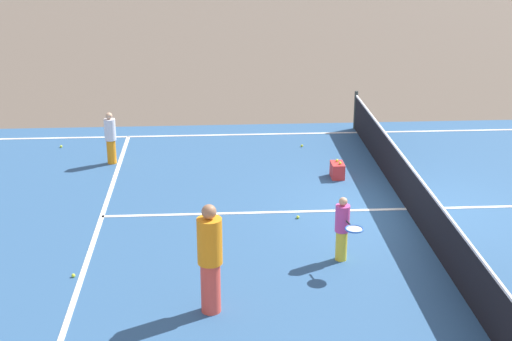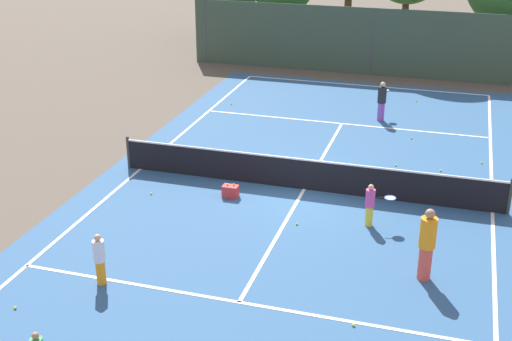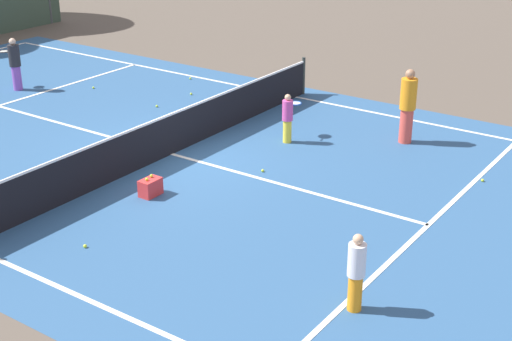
# 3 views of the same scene
# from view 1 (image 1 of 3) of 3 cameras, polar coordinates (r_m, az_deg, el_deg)

# --- Properties ---
(ground_plane) EXTENTS (80.00, 80.00, 0.00)m
(ground_plane) POSITION_cam_1_polar(r_m,az_deg,el_deg) (16.01, 11.54, -2.94)
(ground_plane) COLOR brown
(court_surface) EXTENTS (13.00, 25.00, 0.01)m
(court_surface) POSITION_cam_1_polar(r_m,az_deg,el_deg) (16.01, 11.54, -2.93)
(court_surface) COLOR #2D5684
(court_surface) RESTS_ON ground_plane
(tennis_net) EXTENTS (11.90, 0.10, 1.10)m
(tennis_net) POSITION_cam_1_polar(r_m,az_deg,el_deg) (15.82, 11.67, -1.24)
(tennis_net) COLOR #333833
(tennis_net) RESTS_ON ground_plane
(player_1) EXTENTS (0.39, 0.39, 1.83)m
(player_1) POSITION_cam_1_polar(r_m,az_deg,el_deg) (11.57, -3.56, -6.74)
(player_1) COLOR #E54C3F
(player_1) RESTS_ON ground_plane
(player_2) EXTENTS (0.85, 0.44, 1.22)m
(player_2) POSITION_cam_1_polar(r_m,az_deg,el_deg) (13.36, 6.69, -4.44)
(player_2) COLOR yellow
(player_2) RESTS_ON ground_plane
(player_4) EXTENTS (0.28, 0.28, 1.30)m
(player_4) POSITION_cam_1_polar(r_m,az_deg,el_deg) (18.54, -11.14, 2.50)
(player_4) COLOR orange
(player_4) RESTS_ON ground_plane
(ball_crate) EXTENTS (0.46, 0.29, 0.43)m
(ball_crate) POSITION_cam_1_polar(r_m,az_deg,el_deg) (17.51, 6.28, 0.03)
(ball_crate) COLOR red
(ball_crate) RESTS_ON ground_plane
(tennis_ball_0) EXTENTS (0.07, 0.07, 0.07)m
(tennis_ball_0) POSITION_cam_1_polar(r_m,az_deg,el_deg) (13.34, -13.88, -7.85)
(tennis_ball_0) COLOR #CCE533
(tennis_ball_0) RESTS_ON ground_plane
(tennis_ball_3) EXTENTS (0.07, 0.07, 0.07)m
(tennis_ball_3) POSITION_cam_1_polar(r_m,az_deg,el_deg) (20.23, -14.78, 1.80)
(tennis_ball_3) COLOR #CCE533
(tennis_ball_3) RESTS_ON ground_plane
(tennis_ball_5) EXTENTS (0.07, 0.07, 0.07)m
(tennis_ball_5) POSITION_cam_1_polar(r_m,az_deg,el_deg) (19.66, 3.55, 1.92)
(tennis_ball_5) COLOR #CCE533
(tennis_ball_5) RESTS_ON ground_plane
(tennis_ball_8) EXTENTS (0.07, 0.07, 0.07)m
(tennis_ball_8) POSITION_cam_1_polar(r_m,az_deg,el_deg) (15.25, 3.25, -3.60)
(tennis_ball_8) COLOR #CCE533
(tennis_ball_8) RESTS_ON ground_plane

